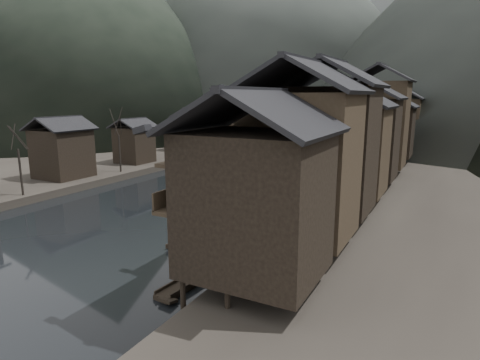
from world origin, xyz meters
The scene contains 12 objects.
water centered at (0.00, 0.00, 0.00)m, with size 300.00×300.00×0.00m, color black.
left_bank centered at (-35.00, 40.00, 0.60)m, with size 40.00×200.00×1.20m, color #2D2823.
stilt_houses centered at (17.28, 19.15, 8.80)m, with size 9.00×67.60×16.14m.
left_houses centered at (-20.50, 20.12, 5.66)m, with size 8.10×53.20×8.73m.
bare_trees centered at (-17.00, 21.53, 6.45)m, with size 3.86×73.41×7.72m.
moored_sampans centered at (12.08, 21.95, 0.20)m, with size 2.99×62.64×0.47m.
midriver_boats centered at (4.40, 48.71, 0.20)m, with size 6.38×32.28×0.45m.
stone_bridge centered at (0.00, 72.00, 5.11)m, with size 40.00×6.00×9.00m.
hero_sampan centered at (8.35, -0.83, 0.20)m, with size 2.98×4.44×0.43m.
cargo_heap centered at (8.24, -0.65, 0.74)m, with size 1.02×1.34×0.61m, color black.
boatman centered at (9.15, -2.25, 1.33)m, with size 0.66×0.43×1.80m, color #4F4F51.
bamboo_pole centered at (9.35, -2.25, 3.92)m, with size 0.06×0.06×3.95m, color #8C7A51.
Camera 1 is at (26.15, -26.41, 12.02)m, focal length 30.00 mm.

